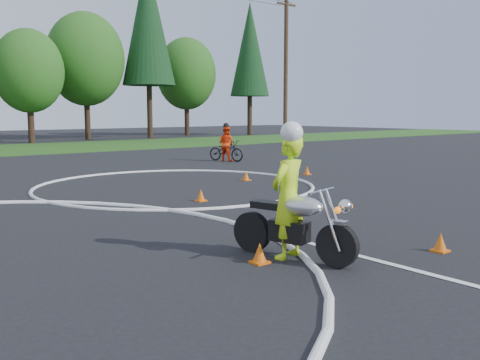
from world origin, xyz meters
TOP-DOWN VIEW (x-y plane):
  - course_markings at (2.17, 4.35)m, footprint 19.05×19.05m
  - primary_motorcycle at (5.13, 0.21)m, footprint 0.79×2.05m
  - rider_primary_grp at (5.11, 0.35)m, footprint 0.76×0.59m
  - rider_second_grp at (14.05, 13.39)m, footprint 1.13×1.86m
  - traffic_cones at (5.00, 2.68)m, footprint 20.63×12.85m
  - treeline at (14.78, 34.61)m, footprint 38.20×8.10m

SIDE VIEW (x-z plane):
  - course_markings at x=2.17m, z-range -0.05..0.07m
  - traffic_cones at x=5.00m, z-range -0.01..0.29m
  - primary_motorcycle at x=5.13m, z-range -0.02..1.08m
  - rider_second_grp at x=14.05m, z-range -0.25..1.44m
  - rider_primary_grp at x=5.11m, z-range -0.04..2.00m
  - treeline at x=14.78m, z-range -0.64..13.88m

